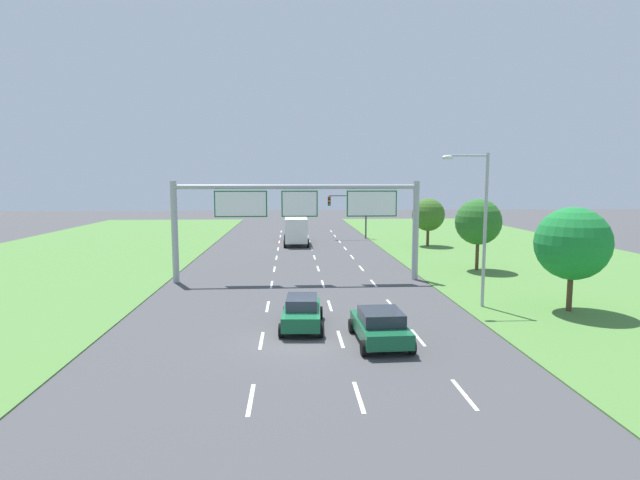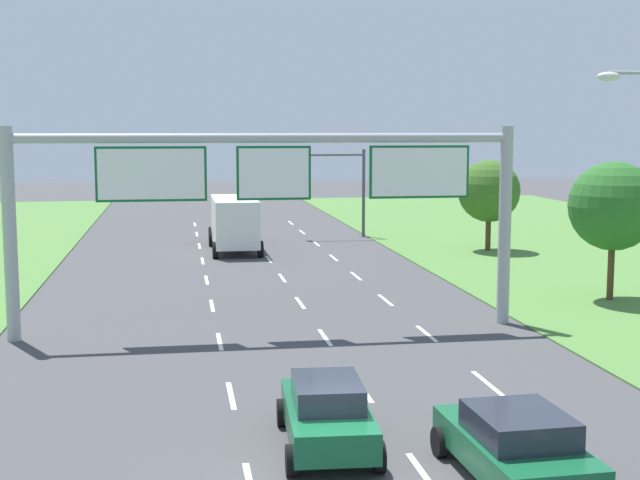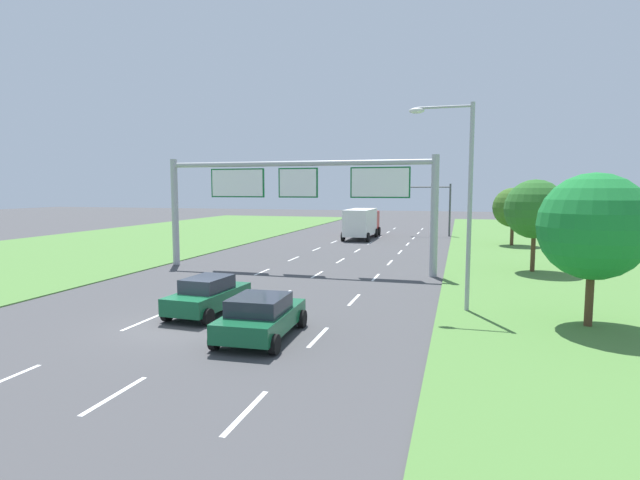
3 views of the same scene
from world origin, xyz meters
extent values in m
plane|color=#424244|center=(0.00, 0.00, 0.00)|extent=(200.00, 200.00, 0.00)
cube|color=white|center=(-1.75, 6.00, 0.00)|extent=(0.14, 2.40, 0.01)
cube|color=white|center=(-1.75, 12.00, 0.00)|extent=(0.14, 2.40, 0.01)
cube|color=white|center=(-1.75, 18.00, 0.00)|extent=(0.14, 2.40, 0.01)
cube|color=white|center=(-1.75, 24.00, 0.00)|extent=(0.14, 2.40, 0.01)
cube|color=white|center=(-1.75, 30.00, 0.00)|extent=(0.14, 2.40, 0.01)
cube|color=white|center=(-1.75, 36.00, 0.00)|extent=(0.14, 2.40, 0.01)
cube|color=white|center=(-1.75, 42.00, 0.00)|extent=(0.14, 2.40, 0.01)
cube|color=white|center=(-1.75, 48.00, 0.00)|extent=(0.14, 2.40, 0.01)
cube|color=white|center=(1.75, 0.00, 0.00)|extent=(0.14, 2.40, 0.01)
cube|color=white|center=(1.75, 6.00, 0.00)|extent=(0.14, 2.40, 0.01)
cube|color=white|center=(1.75, 12.00, 0.00)|extent=(0.14, 2.40, 0.01)
cube|color=white|center=(1.75, 18.00, 0.00)|extent=(0.14, 2.40, 0.01)
cube|color=white|center=(1.75, 24.00, 0.00)|extent=(0.14, 2.40, 0.01)
cube|color=white|center=(1.75, 30.00, 0.00)|extent=(0.14, 2.40, 0.01)
cube|color=white|center=(1.75, 36.00, 0.00)|extent=(0.14, 2.40, 0.01)
cube|color=white|center=(1.75, 42.00, 0.00)|extent=(0.14, 2.40, 0.01)
cube|color=white|center=(1.75, 48.00, 0.00)|extent=(0.14, 2.40, 0.01)
cube|color=white|center=(5.25, 0.00, 0.00)|extent=(0.14, 2.40, 0.01)
cube|color=white|center=(5.25, 6.00, 0.00)|extent=(0.14, 2.40, 0.01)
cube|color=white|center=(5.25, 12.00, 0.00)|extent=(0.14, 2.40, 0.01)
cube|color=white|center=(5.25, 18.00, 0.00)|extent=(0.14, 2.40, 0.01)
cube|color=white|center=(5.25, 24.00, 0.00)|extent=(0.14, 2.40, 0.01)
cube|color=white|center=(5.25, 30.00, 0.00)|extent=(0.14, 2.40, 0.01)
cube|color=white|center=(5.25, 36.00, 0.00)|extent=(0.14, 2.40, 0.01)
cube|color=white|center=(5.25, 42.00, 0.00)|extent=(0.14, 2.40, 0.01)
cube|color=white|center=(5.25, 48.00, 0.00)|extent=(0.14, 2.40, 0.01)
cube|color=#145633|center=(0.09, 1.87, 0.65)|extent=(1.97, 4.23, 0.66)
cube|color=#232833|center=(0.08, 1.82, 1.26)|extent=(1.55, 2.14, 0.55)
cylinder|color=black|center=(-0.72, 3.44, 0.32)|extent=(0.26, 0.65, 0.64)
cylinder|color=black|center=(1.06, 3.33, 0.32)|extent=(0.26, 0.65, 0.64)
cylinder|color=black|center=(-0.89, 0.41, 0.32)|extent=(0.26, 0.65, 0.64)
cylinder|color=black|center=(0.89, 0.31, 0.32)|extent=(0.26, 0.65, 0.64)
cube|color=#145633|center=(3.41, -0.58, 0.63)|extent=(2.10, 4.29, 0.63)
cube|color=#232833|center=(3.42, -0.78, 1.22)|extent=(1.79, 2.13, 0.54)
cylinder|color=black|center=(2.36, 0.94, 0.32)|extent=(0.24, 0.65, 0.64)
cylinder|color=black|center=(4.35, 1.01, 0.32)|extent=(0.24, 0.65, 0.64)
cube|color=#B21E19|center=(0.15, 37.60, 1.55)|extent=(2.20, 2.10, 2.20)
cube|color=silver|center=(0.16, 33.31, 1.74)|extent=(2.37, 6.20, 2.57)
cylinder|color=black|center=(-0.98, 38.10, 0.45)|extent=(0.28, 0.90, 0.90)
cylinder|color=black|center=(1.28, 38.11, 0.45)|extent=(0.28, 0.90, 0.90)
cylinder|color=black|center=(-1.05, 35.80, 0.45)|extent=(0.28, 0.90, 0.90)
cylinder|color=black|center=(1.37, 35.81, 0.45)|extent=(0.28, 0.90, 0.90)
cylinder|color=black|center=(-1.04, 30.81, 0.45)|extent=(0.28, 0.90, 0.90)
cylinder|color=black|center=(1.38, 30.81, 0.45)|extent=(0.28, 0.90, 0.90)
cylinder|color=#9EA0A5|center=(-8.40, 13.21, 3.50)|extent=(0.44, 0.44, 7.00)
cylinder|color=#9EA0A5|center=(8.40, 13.21, 3.50)|extent=(0.44, 0.44, 7.00)
cylinder|color=#9EA0A5|center=(0.00, 13.21, 6.60)|extent=(16.80, 0.32, 0.32)
cube|color=#0C5B28|center=(-3.85, 13.21, 5.43)|extent=(3.62, 0.12, 1.82)
cube|color=white|center=(-3.85, 13.14, 5.43)|extent=(3.46, 0.01, 1.66)
cube|color=#0C5B28|center=(0.20, 13.21, 5.43)|extent=(2.51, 0.12, 1.82)
cube|color=white|center=(0.20, 13.14, 5.43)|extent=(2.35, 0.01, 1.66)
cube|color=#0C5B28|center=(5.25, 13.21, 5.43)|extent=(3.52, 0.12, 1.82)
cube|color=white|center=(5.25, 13.14, 5.43)|extent=(3.36, 0.01, 1.66)
cylinder|color=#47494F|center=(8.75, 38.78, 2.80)|extent=(0.20, 0.20, 5.60)
cylinder|color=#47494F|center=(6.50, 38.78, 5.25)|extent=(4.50, 0.14, 0.14)
cube|color=black|center=(4.25, 38.78, 4.60)|extent=(0.32, 0.36, 1.10)
sphere|color=red|center=(4.25, 38.58, 4.97)|extent=(0.22, 0.22, 0.22)
sphere|color=orange|center=(4.25, 38.58, 4.60)|extent=(0.22, 0.22, 0.22)
sphere|color=green|center=(4.25, 38.58, 4.23)|extent=(0.22, 0.22, 0.22)
ellipsoid|color=silver|center=(7.99, 5.12, 8.25)|extent=(0.64, 0.32, 0.24)
cylinder|color=#513823|center=(14.14, 16.38, 1.26)|extent=(0.27, 0.27, 2.51)
sphere|color=#286224|center=(14.14, 16.38, 3.85)|extent=(3.56, 3.56, 3.56)
cylinder|color=#513823|center=(14.31, 31.10, 1.06)|extent=(0.30, 0.30, 2.11)
sphere|color=#356020|center=(14.31, 31.10, 3.42)|extent=(3.49, 3.49, 3.49)
camera|label=1|loc=(-0.43, -21.43, 6.98)|focal=28.00mm
camera|label=2|loc=(-3.07, -16.61, 6.94)|focal=50.00mm
camera|label=3|loc=(9.82, -16.02, 5.07)|focal=28.00mm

